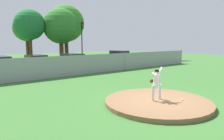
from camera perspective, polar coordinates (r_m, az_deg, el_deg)
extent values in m
plane|color=#386B2D|center=(14.66, -6.18, -3.85)|extent=(80.00, 80.00, 0.00)
cube|color=#2B2B2D|center=(22.21, -18.01, -0.19)|extent=(44.00, 7.00, 0.01)
cylinder|color=brown|center=(10.22, 12.36, -8.59)|extent=(5.00, 5.00, 0.20)
cylinder|color=silver|center=(9.94, 11.18, -6.27)|extent=(0.13, 0.13, 0.72)
cylinder|color=silver|center=(10.32, 12.93, -5.80)|extent=(0.13, 0.13, 0.72)
cylinder|color=silver|center=(10.00, 12.17, -2.58)|extent=(0.32, 0.32, 0.52)
cylinder|color=silver|center=(10.08, 12.88, -0.43)|extent=(0.44, 0.10, 0.42)
cylinder|color=silver|center=(9.84, 11.53, -1.96)|extent=(0.28, 0.09, 0.46)
ellipsoid|color=#4C2D14|center=(9.81, 10.83, -2.98)|extent=(0.20, 0.12, 0.18)
sphere|color=tan|center=(9.95, 12.23, -0.56)|extent=(0.20, 0.20, 0.20)
cylinder|color=black|center=(9.94, 12.24, -0.16)|extent=(0.21, 0.21, 0.09)
sphere|color=white|center=(10.50, 18.77, -7.62)|extent=(0.07, 0.07, 0.07)
cube|color=gray|center=(17.99, -13.07, 1.01)|extent=(34.49, 0.03, 1.76)
cylinder|color=slate|center=(21.83, 3.49, 2.50)|extent=(0.07, 0.07, 1.86)
cylinder|color=slate|center=(29.74, 18.50, 3.53)|extent=(0.07, 0.07, 1.86)
cube|color=silver|center=(27.75, 1.98, 3.19)|extent=(1.91, 4.38, 0.78)
cube|color=black|center=(27.70, 1.99, 4.67)|extent=(1.69, 2.44, 0.66)
cylinder|color=black|center=(28.85, 0.35, 2.59)|extent=(1.80, 0.72, 0.64)
cylinder|color=black|center=(26.75, 3.73, 2.16)|extent=(1.80, 0.72, 0.64)
cube|color=tan|center=(22.19, -20.06, 1.38)|extent=(1.77, 4.05, 0.65)
cube|color=black|center=(22.13, -20.14, 3.06)|extent=(1.62, 2.23, 0.66)
cylinder|color=black|center=(23.41, -21.02, 0.85)|extent=(1.82, 0.65, 0.64)
cylinder|color=black|center=(21.05, -18.92, 0.21)|extent=(1.82, 0.65, 0.64)
cylinder|color=black|center=(19.76, -27.77, -0.74)|extent=(1.96, 0.78, 0.64)
cube|color=#232328|center=(23.05, -10.84, 2.07)|extent=(1.90, 4.71, 0.76)
cube|color=black|center=(23.00, -10.89, 3.74)|extent=(1.72, 2.60, 0.59)
cylinder|color=black|center=(24.37, -12.46, 1.44)|extent=(1.89, 0.67, 0.64)
cylinder|color=black|center=(21.84, -8.99, 0.80)|extent=(1.89, 0.67, 0.64)
cylinder|color=black|center=(29.28, -8.24, 7.46)|extent=(0.14, 0.14, 5.61)
cube|color=black|center=(29.21, -8.15, 12.08)|extent=(0.28, 0.24, 0.90)
sphere|color=red|center=(29.13, -8.04, 12.63)|extent=(0.18, 0.18, 0.18)
sphere|color=orange|center=(29.11, -8.03, 12.10)|extent=(0.18, 0.18, 0.18)
sphere|color=green|center=(29.09, -8.02, 11.57)|extent=(0.18, 0.18, 0.18)
cylinder|color=#4C331E|center=(29.30, -21.36, 5.18)|extent=(0.38, 0.38, 3.74)
sphere|color=#1D6D31|center=(29.35, -21.68, 11.51)|extent=(3.91, 3.91, 3.91)
cylinder|color=#4C331E|center=(32.35, -22.11, 5.17)|extent=(0.46, 0.46, 3.55)
sphere|color=#377A30|center=(32.38, -22.39, 10.65)|extent=(3.78, 3.78, 3.78)
cylinder|color=#4C331E|center=(30.05, -13.66, 5.18)|extent=(0.59, 0.59, 3.35)
sphere|color=#2D7628|center=(30.09, -13.88, 11.62)|extent=(4.87, 4.87, 4.87)
cylinder|color=#4C331E|center=(32.57, -12.38, 5.72)|extent=(0.58, 0.58, 3.71)
sphere|color=#317C22|center=(32.66, -12.58, 12.35)|extent=(5.48, 5.48, 5.48)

